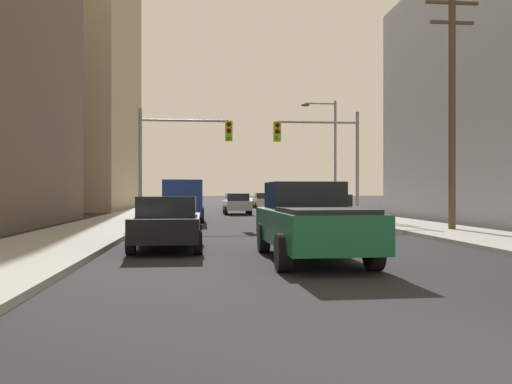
{
  "coord_description": "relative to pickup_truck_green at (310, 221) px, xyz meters",
  "views": [
    {
      "loc": [
        -2.53,
        -4.72,
        1.65
      ],
      "look_at": [
        0.0,
        20.42,
        1.64
      ],
      "focal_mm": 36.74,
      "sensor_mm": 36.0,
      "label": 1
    }
  ],
  "objects": [
    {
      "name": "sidewalk_left",
      "position": [
        -7.13,
        42.24,
        -0.86
      ],
      "size": [
        3.72,
        160.0,
        0.15
      ],
      "primitive_type": "cube",
      "color": "#9E9E99",
      "rests_on": "ground"
    },
    {
      "name": "building_left_mid_office",
      "position": [
        -20.2,
        38.87,
        14.53
      ],
      "size": [
        21.04,
        19.77,
        30.93
      ],
      "primitive_type": "cube",
      "color": "tan",
      "rests_on": "ground"
    },
    {
      "name": "cargo_van_blue",
      "position": [
        -3.64,
        16.46,
        0.35
      ],
      "size": [
        2.16,
        5.22,
        2.26
      ],
      "color": "navy",
      "rests_on": "ground"
    },
    {
      "name": "sedan_black",
      "position": [
        -3.59,
        2.63,
        -0.16
      ],
      "size": [
        1.95,
        4.2,
        1.52
      ],
      "color": "black",
      "rests_on": "ground"
    },
    {
      "name": "sedan_silver",
      "position": [
        -0.14,
        25.69,
        -0.16
      ],
      "size": [
        1.96,
        4.27,
        1.52
      ],
      "color": "#B7BABF",
      "rests_on": "ground"
    },
    {
      "name": "utility_pole_right",
      "position": [
        7.39,
        7.7,
        4.28
      ],
      "size": [
        2.2,
        0.28,
        9.88
      ],
      "color": "brown",
      "rests_on": "ground"
    },
    {
      "name": "sedan_grey",
      "position": [
        3.36,
        23.55,
        -0.16
      ],
      "size": [
        1.95,
        4.25,
        1.52
      ],
      "color": "slate",
      "rests_on": "ground"
    },
    {
      "name": "street_lamp_right",
      "position": [
        5.5,
        20.45,
        3.6
      ],
      "size": [
        2.31,
        0.32,
        7.5
      ],
      "color": "gray",
      "rests_on": "ground"
    },
    {
      "name": "sedan_white",
      "position": [
        3.55,
        12.31,
        -0.16
      ],
      "size": [
        1.95,
        4.24,
        1.52
      ],
      "color": "white",
      "rests_on": "ground"
    },
    {
      "name": "traffic_signal_near_right",
      "position": [
        3.73,
        15.27,
        3.15
      ],
      "size": [
        4.69,
        0.44,
        6.0
      ],
      "color": "gray",
      "rests_on": "ground"
    },
    {
      "name": "traffic_signal_near_left",
      "position": [
        -3.74,
        15.27,
        3.16
      ],
      "size": [
        4.91,
        0.44,
        6.0
      ],
      "color": "gray",
      "rests_on": "ground"
    },
    {
      "name": "sedan_beige",
      "position": [
        3.37,
        39.34,
        -0.16
      ],
      "size": [
        1.95,
        4.21,
        1.52
      ],
      "color": "#C6B793",
      "rests_on": "ground"
    },
    {
      "name": "ground_plane",
      "position": [
        -0.05,
        -7.76,
        -0.93
      ],
      "size": [
        400.0,
        400.0,
        0.0
      ],
      "primitive_type": "plane",
      "color": "black"
    },
    {
      "name": "pickup_truck_green",
      "position": [
        0.0,
        0.0,
        0.0
      ],
      "size": [
        2.2,
        5.45,
        1.9
      ],
      "color": "#195938",
      "rests_on": "ground"
    },
    {
      "name": "sidewalk_right",
      "position": [
        7.02,
        42.24,
        -0.86
      ],
      "size": [
        3.72,
        160.0,
        0.15
      ],
      "primitive_type": "cube",
      "color": "#9E9E99",
      "rests_on": "ground"
    }
  ]
}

